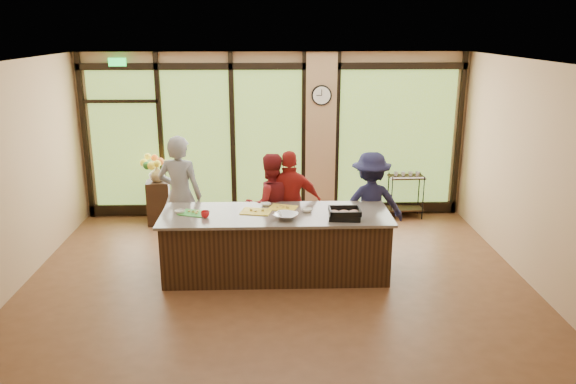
{
  "coord_description": "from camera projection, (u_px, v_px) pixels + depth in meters",
  "views": [
    {
      "loc": [
        -0.07,
        -7.12,
        3.43
      ],
      "look_at": [
        0.17,
        0.4,
        1.2
      ],
      "focal_mm": 35.0,
      "sensor_mm": 36.0,
      "label": 1
    }
  ],
  "objects": [
    {
      "name": "floor",
      "position": [
        276.0,
        283.0,
        7.8
      ],
      "size": [
        7.0,
        7.0,
        0.0
      ],
      "primitive_type": "plane",
      "color": "brown",
      "rests_on": "ground"
    },
    {
      "name": "ceiling",
      "position": [
        275.0,
        62.0,
        6.95
      ],
      "size": [
        7.0,
        7.0,
        0.0
      ],
      "primitive_type": "plane",
      "rotation": [
        3.14,
        0.0,
        0.0
      ],
      "color": "silver",
      "rests_on": "back_wall"
    },
    {
      "name": "back_wall",
      "position": [
        274.0,
        136.0,
        10.25
      ],
      "size": [
        7.0,
        0.0,
        7.0
      ],
      "primitive_type": "plane",
      "rotation": [
        1.57,
        0.0,
        0.0
      ],
      "color": "tan",
      "rests_on": "floor"
    },
    {
      "name": "left_wall",
      "position": [
        6.0,
        181.0,
        7.27
      ],
      "size": [
        0.0,
        6.0,
        6.0
      ],
      "primitive_type": "plane",
      "rotation": [
        1.57,
        0.0,
        1.57
      ],
      "color": "tan",
      "rests_on": "floor"
    },
    {
      "name": "right_wall",
      "position": [
        538.0,
        177.0,
        7.48
      ],
      "size": [
        0.0,
        6.0,
        6.0
      ],
      "primitive_type": "plane",
      "rotation": [
        1.57,
        0.0,
        -1.57
      ],
      "color": "tan",
      "rests_on": "floor"
    },
    {
      "name": "window_wall",
      "position": [
        283.0,
        142.0,
        10.24
      ],
      "size": [
        6.9,
        0.12,
        3.0
      ],
      "color": "tan",
      "rests_on": "floor"
    },
    {
      "name": "island_base",
      "position": [
        276.0,
        245.0,
        7.96
      ],
      "size": [
        3.1,
        1.0,
        0.88
      ],
      "primitive_type": "cube",
      "color": "black",
      "rests_on": "floor"
    },
    {
      "name": "countertop",
      "position": [
        276.0,
        215.0,
        7.83
      ],
      "size": [
        3.2,
        1.1,
        0.04
      ],
      "primitive_type": "cube",
      "color": "gray",
      "rests_on": "island_base"
    },
    {
      "name": "wall_clock",
      "position": [
        322.0,
        95.0,
        9.93
      ],
      "size": [
        0.36,
        0.04,
        0.36
      ],
      "color": "black",
      "rests_on": "window_wall"
    },
    {
      "name": "cook_left",
      "position": [
        180.0,
        196.0,
        8.57
      ],
      "size": [
        0.77,
        0.59,
        1.88
      ],
      "primitive_type": "imported",
      "rotation": [
        0.0,
        0.0,
        2.92
      ],
      "color": "gray",
      "rests_on": "floor"
    },
    {
      "name": "cook_midleft",
      "position": [
        270.0,
        205.0,
        8.55
      ],
      "size": [
        0.92,
        0.81,
        1.61
      ],
      "primitive_type": "imported",
      "rotation": [
        0.0,
        0.0,
        3.43
      ],
      "color": "maroon",
      "rests_on": "floor"
    },
    {
      "name": "cook_midright",
      "position": [
        290.0,
        204.0,
        8.56
      ],
      "size": [
        0.98,
        0.43,
        1.65
      ],
      "primitive_type": "imported",
      "rotation": [
        0.0,
        0.0,
        3.17
      ],
      "color": "maroon",
      "rests_on": "floor"
    },
    {
      "name": "cook_right",
      "position": [
        370.0,
        204.0,
        8.57
      ],
      "size": [
        1.08,
        0.66,
        1.63
      ],
      "primitive_type": "imported",
      "rotation": [
        0.0,
        0.0,
        3.19
      ],
      "color": "#191A38",
      "rests_on": "floor"
    },
    {
      "name": "roasting_pan",
      "position": [
        344.0,
        216.0,
        7.6
      ],
      "size": [
        0.45,
        0.37,
        0.07
      ],
      "primitive_type": "cube",
      "rotation": [
        0.0,
        0.0,
        -0.1
      ],
      "color": "black",
      "rests_on": "countertop"
    },
    {
      "name": "mixing_bowl",
      "position": [
        286.0,
        216.0,
        7.59
      ],
      "size": [
        0.41,
        0.41,
        0.08
      ],
      "primitive_type": "imported",
      "rotation": [
        0.0,
        0.0,
        -0.38
      ],
      "color": "silver",
      "rests_on": "countertop"
    },
    {
      "name": "cutting_board_left",
      "position": [
        194.0,
        213.0,
        7.82
      ],
      "size": [
        0.44,
        0.39,
        0.01
      ],
      "primitive_type": "cube",
      "rotation": [
        0.0,
        0.0,
        -0.33
      ],
      "color": "green",
      "rests_on": "countertop"
    },
    {
      "name": "cutting_board_center",
      "position": [
        256.0,
        212.0,
        7.88
      ],
      "size": [
        0.47,
        0.39,
        0.01
      ],
      "primitive_type": "cube",
      "rotation": [
        0.0,
        0.0,
        -0.22
      ],
      "color": "gold",
      "rests_on": "countertop"
    },
    {
      "name": "cutting_board_right",
      "position": [
        283.0,
        208.0,
        8.05
      ],
      "size": [
        0.45,
        0.39,
        0.01
      ],
      "primitive_type": "cube",
      "rotation": [
        0.0,
        0.0,
        -0.32
      ],
      "color": "gold",
      "rests_on": "countertop"
    },
    {
      "name": "prep_bowl_near",
      "position": [
        180.0,
        212.0,
        7.82
      ],
      "size": [
        0.17,
        0.17,
        0.05
      ],
      "primitive_type": "imported",
      "rotation": [
        0.0,
        0.0,
        -0.22
      ],
      "color": "white",
      "rests_on": "countertop"
    },
    {
      "name": "prep_bowl_mid",
      "position": [
        307.0,
        210.0,
        7.88
      ],
      "size": [
        0.18,
        0.18,
        0.05
      ],
      "primitive_type": "imported",
      "rotation": [
        0.0,
        0.0,
        -0.24
      ],
      "color": "white",
      "rests_on": "countertop"
    },
    {
      "name": "prep_bowl_far",
      "position": [
        266.0,
        204.0,
        8.16
      ],
      "size": [
        0.16,
        0.16,
        0.04
      ],
      "primitive_type": "imported",
      "rotation": [
        0.0,
        0.0,
        0.12
      ],
      "color": "white",
      "rests_on": "countertop"
    },
    {
      "name": "red_ramekin",
      "position": [
        205.0,
        214.0,
        7.64
      ],
      "size": [
        0.14,
        0.14,
        0.09
      ],
      "primitive_type": "imported",
      "rotation": [
        0.0,
        0.0,
        0.22
      ],
      "color": "red",
      "rests_on": "countertop"
    },
    {
      "name": "flower_stand",
      "position": [
        159.0,
        202.0,
        10.05
      ],
      "size": [
        0.43,
        0.43,
        0.79
      ],
      "primitive_type": "cube",
      "rotation": [
        0.0,
        0.0,
        0.09
      ],
      "color": "black",
      "rests_on": "floor"
    },
    {
      "name": "flower_vase",
      "position": [
        157.0,
        173.0,
        9.89
      ],
      "size": [
        0.28,
        0.28,
        0.29
      ],
      "primitive_type": "imported",
      "rotation": [
        0.0,
        0.0,
        0.03
      ],
      "color": "olive",
      "rests_on": "flower_stand"
    },
    {
      "name": "bar_cart",
      "position": [
        406.0,
        190.0,
        10.36
      ],
      "size": [
        0.65,
        0.39,
        0.87
      ],
      "rotation": [
        0.0,
        0.0,
        0.04
      ],
      "color": "black",
      "rests_on": "floor"
    }
  ]
}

